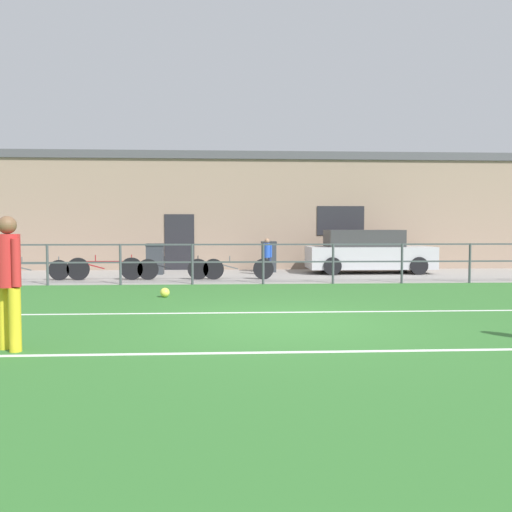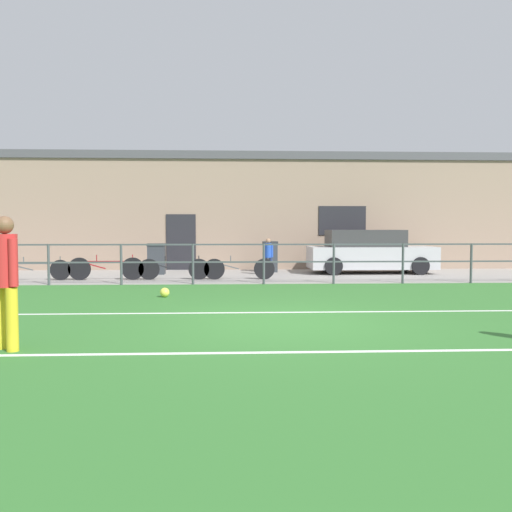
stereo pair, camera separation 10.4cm
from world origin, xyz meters
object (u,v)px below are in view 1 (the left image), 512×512
(trash_bin_0, at_px, (269,257))
(player_striker, at_px, (8,274))
(bicycle_parked_1, at_px, (238,269))
(bicycle_parked_0, at_px, (32,270))
(bicycle_parked_2, at_px, (173,269))
(soccer_ball_match, at_px, (165,292))
(bicycle_parked_4, at_px, (105,268))
(spectator_child, at_px, (267,254))
(parked_car_red, at_px, (368,252))
(trash_bin_1, at_px, (155,259))

(trash_bin_0, bearing_deg, player_striker, -110.18)
(bicycle_parked_1, bearing_deg, trash_bin_0, 66.76)
(bicycle_parked_0, xyz_separation_m, bicycle_parked_2, (4.20, 0.00, 0.01))
(bicycle_parked_0, bearing_deg, soccer_ball_match, -41.40)
(bicycle_parked_4, bearing_deg, player_striker, -84.72)
(bicycle_parked_4, height_order, trash_bin_0, trash_bin_0)
(spectator_child, xyz_separation_m, bicycle_parked_2, (-2.98, -1.49, -0.36))
(parked_car_red, xyz_separation_m, trash_bin_1, (-7.35, -0.14, -0.19))
(bicycle_parked_0, height_order, trash_bin_1, trash_bin_1)
(bicycle_parked_4, relative_size, trash_bin_1, 2.18)
(bicycle_parked_0, xyz_separation_m, bicycle_parked_4, (2.16, -0.00, 0.03))
(spectator_child, xyz_separation_m, bicycle_parked_0, (-7.18, -1.49, -0.37))
(spectator_child, bearing_deg, bicycle_parked_1, 50.69)
(bicycle_parked_0, bearing_deg, trash_bin_0, 19.92)
(parked_car_red, distance_m, bicycle_parked_4, 8.85)
(bicycle_parked_2, bearing_deg, player_striker, -97.49)
(player_striker, relative_size, trash_bin_1, 1.69)
(player_striker, distance_m, bicycle_parked_0, 9.61)
(trash_bin_0, bearing_deg, bicycle_parked_1, -113.24)
(soccer_ball_match, bearing_deg, parked_car_red, 43.31)
(bicycle_parked_0, bearing_deg, player_striker, -71.73)
(trash_bin_0, bearing_deg, soccer_ball_match, -114.03)
(spectator_child, xyz_separation_m, parked_car_red, (3.57, 0.60, 0.02))
(bicycle_parked_2, relative_size, trash_bin_1, 2.06)
(trash_bin_1, bearing_deg, bicycle_parked_1, -35.02)
(trash_bin_0, bearing_deg, bicycle_parked_2, -139.65)
(spectator_child, height_order, bicycle_parked_0, spectator_child)
(bicycle_parked_2, height_order, trash_bin_0, trash_bin_0)
(parked_car_red, bearing_deg, bicycle_parked_0, -169.00)
(soccer_ball_match, distance_m, bicycle_parked_1, 4.28)
(bicycle_parked_4, bearing_deg, bicycle_parked_0, 180.00)
(bicycle_parked_4, bearing_deg, parked_car_red, 13.68)
(soccer_ball_match, bearing_deg, bicycle_parked_0, 138.60)
(player_striker, distance_m, spectator_child, 11.40)
(soccer_ball_match, relative_size, bicycle_parked_1, 0.10)
(bicycle_parked_2, xyz_separation_m, trash_bin_1, (-0.80, 1.95, 0.19))
(player_striker, relative_size, spectator_child, 1.44)
(bicycle_parked_0, height_order, trash_bin_0, trash_bin_0)
(bicycle_parked_2, xyz_separation_m, trash_bin_0, (3.13, 2.66, 0.22))
(bicycle_parked_4, distance_m, trash_bin_0, 5.81)
(bicycle_parked_2, bearing_deg, soccer_ball_match, -86.94)
(bicycle_parked_4, bearing_deg, trash_bin_0, 27.21)
(bicycle_parked_0, xyz_separation_m, bicycle_parked_1, (6.19, -0.00, 0.01))
(bicycle_parked_0, bearing_deg, trash_bin_1, 29.78)
(parked_car_red, height_order, trash_bin_1, parked_car_red)
(soccer_ball_match, bearing_deg, spectator_child, 62.76)
(player_striker, distance_m, soccer_ball_match, 5.48)
(soccer_ball_match, distance_m, bicycle_parked_4, 4.50)
(player_striker, distance_m, bicycle_parked_4, 9.17)
(bicycle_parked_0, relative_size, bicycle_parked_2, 1.03)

